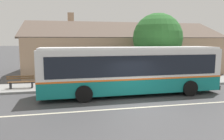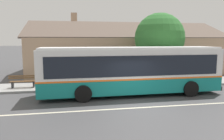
{
  "view_description": "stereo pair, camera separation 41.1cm",
  "coord_description": "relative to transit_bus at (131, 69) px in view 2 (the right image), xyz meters",
  "views": [
    {
      "loc": [
        -3.89,
        -10.68,
        3.54
      ],
      "look_at": [
        -0.99,
        2.86,
        1.67
      ],
      "focal_mm": 35.0,
      "sensor_mm": 36.0,
      "label": 1
    },
    {
      "loc": [
        -3.49,
        -10.76,
        3.54
      ],
      "look_at": [
        -0.99,
        2.86,
        1.67
      ],
      "focal_mm": 35.0,
      "sensor_mm": 36.0,
      "label": 2
    }
  ],
  "objects": [
    {
      "name": "street_tree_primary",
      "position": [
        3.62,
        3.94,
        1.9
      ],
      "size": [
        4.16,
        4.16,
        5.85
      ],
      "color": "#4C3828",
      "rests_on": "ground"
    },
    {
      "name": "bench_by_building",
      "position": [
        -7.32,
        2.77,
        -1.11
      ],
      "size": [
        1.83,
        0.51,
        0.94
      ],
      "color": "brown",
      "rests_on": "sidewalk_far"
    },
    {
      "name": "bench_down_street",
      "position": [
        -3.41,
        2.75,
        -1.12
      ],
      "size": [
        1.53,
        0.51,
        0.94
      ],
      "color": "brown",
      "rests_on": "sidewalk_far"
    },
    {
      "name": "sidewalk_far",
      "position": [
        -0.29,
        3.1,
        -1.61
      ],
      "size": [
        60.0,
        3.0,
        0.15
      ],
      "primitive_type": "cube",
      "color": "gray",
      "rests_on": "ground"
    },
    {
      "name": "community_building",
      "position": [
        2.11,
        11.5,
        0.34
      ],
      "size": [
        20.83,
        10.63,
        6.71
      ],
      "color": "tan",
      "rests_on": "ground"
    },
    {
      "name": "ground_plane",
      "position": [
        -0.29,
        -2.9,
        -1.68
      ],
      "size": [
        300.0,
        300.0,
        0.0
      ],
      "primitive_type": "plane",
      "color": "#424244"
    },
    {
      "name": "lane_divider_stripe",
      "position": [
        -0.29,
        -2.9,
        -1.68
      ],
      "size": [
        60.0,
        0.16,
        0.01
      ],
      "primitive_type": "cube",
      "color": "beige",
      "rests_on": "ground"
    },
    {
      "name": "transit_bus",
      "position": [
        0.0,
        0.0,
        0.0
      ],
      "size": [
        11.76,
        2.91,
        3.13
      ],
      "color": "#147F7A",
      "rests_on": "ground"
    },
    {
      "name": "bus_stop_sign",
      "position": [
        5.66,
        2.09,
        -0.04
      ],
      "size": [
        0.36,
        0.07,
        2.4
      ],
      "color": "gray",
      "rests_on": "sidewalk_far"
    }
  ]
}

